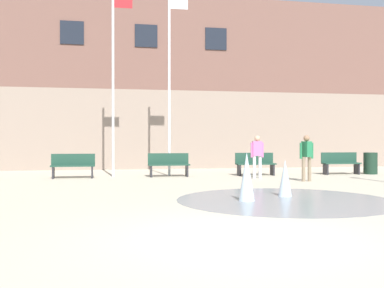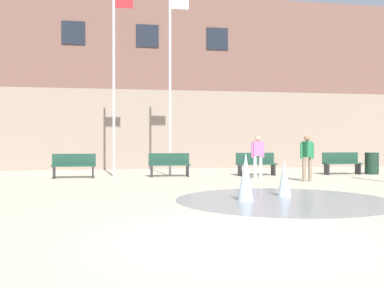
{
  "view_description": "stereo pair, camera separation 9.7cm",
  "coord_description": "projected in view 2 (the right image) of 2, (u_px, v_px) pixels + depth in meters",
  "views": [
    {
      "loc": [
        -1.93,
        -6.25,
        1.41
      ],
      "look_at": [
        0.67,
        7.29,
        1.3
      ],
      "focal_mm": 42.0,
      "sensor_mm": 36.0,
      "label": 1
    },
    {
      "loc": [
        -1.83,
        -6.26,
        1.41
      ],
      "look_at": [
        0.67,
        7.29,
        1.3
      ],
      "focal_mm": 42.0,
      "sensor_mm": 36.0,
      "label": 2
    }
  ],
  "objects": [
    {
      "name": "ground_plane",
      "position": [
        238.0,
        238.0,
        6.5
      ],
      "size": [
        100.0,
        100.0,
        0.0
      ],
      "primitive_type": "plane",
      "color": "#BCB299"
    },
    {
      "name": "library_building",
      "position": [
        143.0,
        88.0,
        24.85
      ],
      "size": [
        36.0,
        6.05,
        8.65
      ],
      "color": "gray",
      "rests_on": "ground"
    },
    {
      "name": "splash_fountain",
      "position": [
        271.0,
        187.0,
        10.7
      ],
      "size": [
        5.13,
        5.13,
        1.13
      ],
      "color": "gray",
      "rests_on": "ground"
    },
    {
      "name": "park_bench_under_left_flagpole",
      "position": [
        74.0,
        165.0,
        16.73
      ],
      "size": [
        1.6,
        0.44,
        0.91
      ],
      "color": "#28282D",
      "rests_on": "ground"
    },
    {
      "name": "park_bench_center",
      "position": [
        169.0,
        164.0,
        17.42
      ],
      "size": [
        1.6,
        0.44,
        0.91
      ],
      "color": "#28282D",
      "rests_on": "ground"
    },
    {
      "name": "park_bench_under_right_flagpole",
      "position": [
        256.0,
        164.0,
        18.01
      ],
      "size": [
        1.6,
        0.44,
        0.91
      ],
      "color": "#28282D",
      "rests_on": "ground"
    },
    {
      "name": "park_bench_far_right",
      "position": [
        342.0,
        163.0,
        18.56
      ],
      "size": [
        1.6,
        0.44,
        0.91
      ],
      "color": "#28282D",
      "rests_on": "ground"
    },
    {
      "name": "teen_by_trashcan",
      "position": [
        258.0,
        153.0,
        16.62
      ],
      "size": [
        0.5,
        0.24,
        1.59
      ],
      "rotation": [
        0.0,
        0.0,
        -0.12
      ],
      "color": "silver",
      "rests_on": "ground"
    },
    {
      "name": "adult_near_bench",
      "position": [
        307.0,
        154.0,
        15.42
      ],
      "size": [
        0.5,
        0.37,
        1.59
      ],
      "rotation": [
        0.0,
        0.0,
        1.77
      ],
      "color": "#89755B",
      "rests_on": "ground"
    },
    {
      "name": "flagpole_left",
      "position": [
        115.0,
        75.0,
        17.44
      ],
      "size": [
        0.8,
        0.1,
        7.42
      ],
      "color": "silver",
      "rests_on": "ground"
    },
    {
      "name": "flagpole_right",
      "position": [
        171.0,
        76.0,
        17.84
      ],
      "size": [
        0.8,
        0.1,
        7.5
      ],
      "color": "silver",
      "rests_on": "ground"
    },
    {
      "name": "trash_can",
      "position": [
        372.0,
        163.0,
        18.73
      ],
      "size": [
        0.56,
        0.56,
        0.9
      ],
      "primitive_type": "cylinder",
      "color": "#193323",
      "rests_on": "ground"
    }
  ]
}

